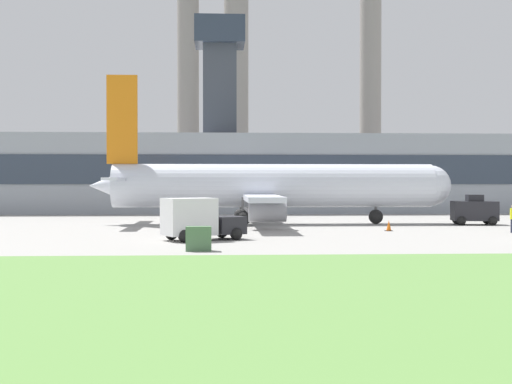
% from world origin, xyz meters
% --- Properties ---
extents(ground_plane, '(400.00, 400.00, 0.00)m').
position_xyz_m(ground_plane, '(0.00, 0.00, 0.00)').
color(ground_plane, '#999691').
extents(grass_strip, '(240.00, 37.00, 0.06)m').
position_xyz_m(grass_strip, '(0.00, -36.50, 0.03)').
color(grass_strip, '#5B8942').
rests_on(grass_strip, ground_plane).
extents(terminal_building, '(68.87, 15.62, 21.10)m').
position_xyz_m(terminal_building, '(-0.11, 29.22, 4.35)').
color(terminal_building, '#8C939E').
rests_on(terminal_building, ground_plane).
extents(smokestack_left, '(3.67, 3.67, 39.75)m').
position_xyz_m(smokestack_left, '(-7.74, 56.01, 20.03)').
color(smokestack_left, gray).
rests_on(smokestack_left, ground_plane).
extents(smokestack_right, '(4.08, 4.08, 43.32)m').
position_xyz_m(smokestack_right, '(-0.68, 54.70, 21.83)').
color(smokestack_right, gray).
rests_on(smokestack_right, ground_plane).
extents(smokestack_far, '(3.64, 3.64, 38.10)m').
position_xyz_m(smokestack_far, '(19.18, 55.12, 19.20)').
color(smokestack_far, gray).
rests_on(smokestack_far, ground_plane).
extents(airplane, '(27.87, 22.44, 11.37)m').
position_xyz_m(airplane, '(0.52, 5.28, 2.90)').
color(airplane, silver).
rests_on(airplane, ground_plane).
extents(pushback_tug, '(3.50, 2.73, 2.29)m').
position_xyz_m(pushback_tug, '(16.15, 3.82, 1.03)').
color(pushback_tug, '#232328').
rests_on(pushback_tug, ground_plane).
extents(baggage_truck, '(4.89, 3.71, 2.37)m').
position_xyz_m(baggage_truck, '(-4.41, -9.45, 1.14)').
color(baggage_truck, '#232328').
rests_on(baggage_truck, ground_plane).
extents(traffic_cone_near_nose, '(0.48, 0.48, 0.72)m').
position_xyz_m(traffic_cone_near_nose, '(8.03, -2.55, 0.33)').
color(traffic_cone_near_nose, black).
rests_on(traffic_cone_near_nose, ground_plane).
extents(utility_cabinet, '(1.21, 0.69, 1.17)m').
position_xyz_m(utility_cabinet, '(-4.22, -15.53, 0.58)').
color(utility_cabinet, '#4C724C').
rests_on(utility_cabinet, ground_plane).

